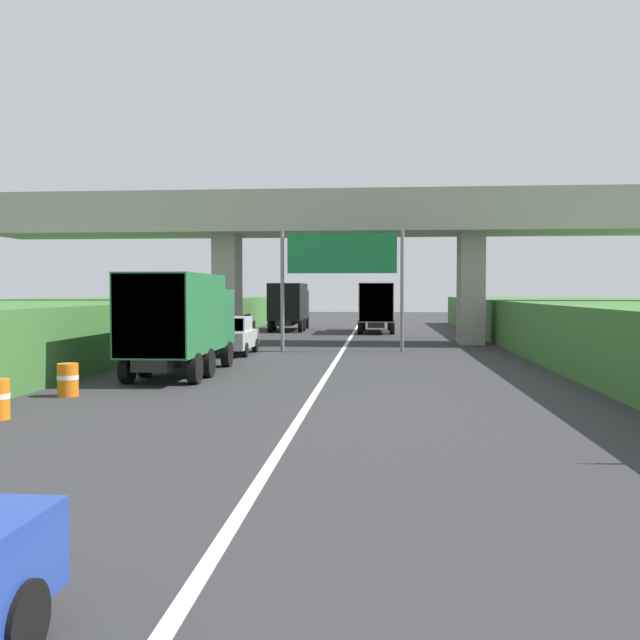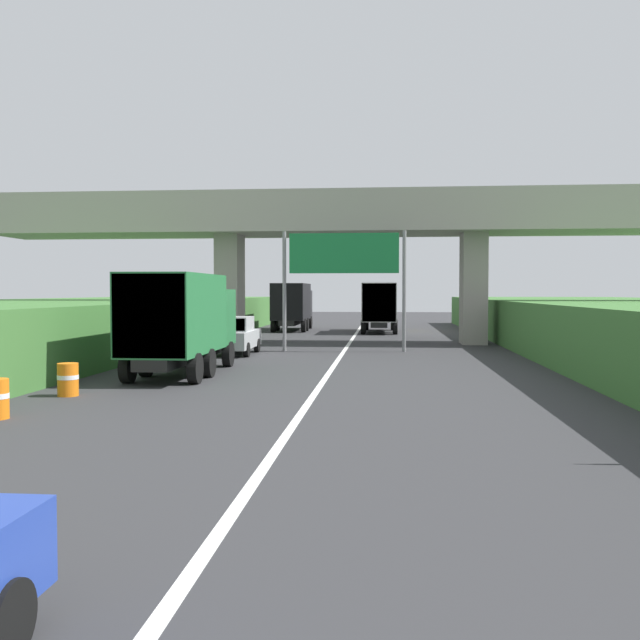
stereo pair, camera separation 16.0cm
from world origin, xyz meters
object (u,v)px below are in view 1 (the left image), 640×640
(truck_yellow, at_px, (376,305))
(truck_green, at_px, (181,319))
(overhead_highway_sign, at_px, (342,262))
(car_silver, at_px, (232,336))
(truck_black, at_px, (290,304))
(construction_barrel_3, at_px, (68,380))

(truck_yellow, relative_size, truck_green, 1.00)
(overhead_highway_sign, relative_size, car_silver, 1.43)
(overhead_highway_sign, relative_size, truck_black, 0.81)
(car_silver, bearing_deg, truck_yellow, 70.46)
(truck_black, relative_size, construction_barrel_3, 8.11)
(truck_black, height_order, truck_green, same)
(truck_yellow, height_order, construction_barrel_3, truck_yellow)
(truck_green, bearing_deg, truck_yellow, 75.95)
(truck_yellow, relative_size, truck_black, 1.00)
(overhead_highway_sign, height_order, truck_yellow, overhead_highway_sign)
(overhead_highway_sign, height_order, car_silver, overhead_highway_sign)
(truck_black, bearing_deg, construction_barrel_3, -93.26)
(overhead_highway_sign, bearing_deg, truck_green, -116.45)
(truck_green, distance_m, car_silver, 8.01)
(overhead_highway_sign, xyz_separation_m, truck_green, (-4.96, -9.98, -2.33))
(truck_green, relative_size, construction_barrel_3, 8.11)
(truck_black, relative_size, car_silver, 1.78)
(overhead_highway_sign, distance_m, construction_barrel_3, 16.89)
(truck_green, bearing_deg, car_silver, 89.35)
(overhead_highway_sign, height_order, construction_barrel_3, overhead_highway_sign)
(overhead_highway_sign, height_order, truck_green, overhead_highway_sign)
(truck_black, xyz_separation_m, truck_green, (-0.16, -27.93, 0.00))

